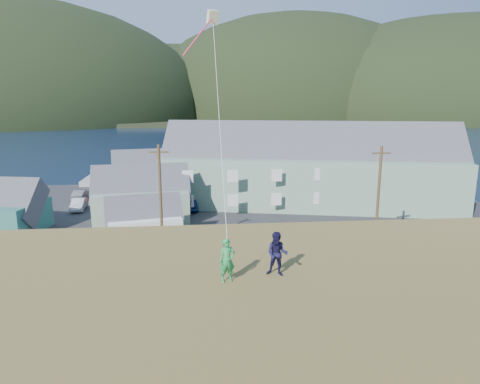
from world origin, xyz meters
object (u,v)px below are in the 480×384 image
object	(u,v)px
wharf	(168,176)
lodge	(309,167)
shed_white	(144,222)
shed_palegreen_near	(142,196)
kite_flyer_navy	(277,254)
shed_palegreen_far	(153,173)
kite_flyer_green	(227,261)

from	to	relation	value
wharf	lodge	xyz separation A→B (m)	(19.21, -20.91, 4.49)
wharf	shed_white	bearing A→B (deg)	-89.44
wharf	lodge	world-z (taller)	lodge
shed_palegreen_near	kite_flyer_navy	bearing A→B (deg)	-80.86
lodge	shed_palegreen_near	world-z (taller)	lodge
shed_white	shed_palegreen_far	xyz separation A→B (m)	(-1.63, 23.03, 0.74)
shed_palegreen_near	kite_flyer_navy	world-z (taller)	kite_flyer_navy
wharf	kite_flyer_navy	size ratio (longest dim) A/B	16.32
shed_white	shed_palegreen_far	world-z (taller)	shed_palegreen_far
lodge	shed_palegreen_near	distance (m)	20.95
shed_palegreen_near	kite_flyer_green	bearing A→B (deg)	-83.99
wharf	kite_flyer_navy	xyz separation A→B (m)	(8.35, -59.00, 7.55)
kite_flyer_green	shed_palegreen_near	bearing A→B (deg)	90.08
wharf	shed_palegreen_near	distance (m)	26.61
kite_flyer_green	kite_flyer_navy	world-z (taller)	kite_flyer_navy
shed_palegreen_near	shed_palegreen_far	distance (m)	15.43
shed_palegreen_near	shed_palegreen_far	bearing A→B (deg)	84.86
shed_palegreen_near	shed_palegreen_far	size ratio (longest dim) A/B	0.90
shed_white	shed_palegreen_far	bearing A→B (deg)	81.73
shed_palegreen_near	shed_white	size ratio (longest dim) A/B	1.43
lodge	kite_flyer_navy	world-z (taller)	lodge
shed_palegreen_far	shed_white	bearing A→B (deg)	-98.54
wharf	lodge	bearing A→B (deg)	-47.43
shed_white	kite_flyer_green	size ratio (longest dim) A/B	5.09
wharf	lodge	distance (m)	28.75
shed_white	kite_flyer_navy	size ratio (longest dim) A/B	4.91
shed_palegreen_near	shed_white	bearing A→B (deg)	-87.67
wharf	shed_white	size ratio (longest dim) A/B	3.33
lodge	shed_white	size ratio (longest dim) A/B	4.84
shed_palegreen_far	kite_flyer_navy	distance (m)	49.16
shed_white	kite_flyer_navy	bearing A→B (deg)	-84.47
kite_flyer_navy	shed_white	bearing A→B (deg)	126.86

